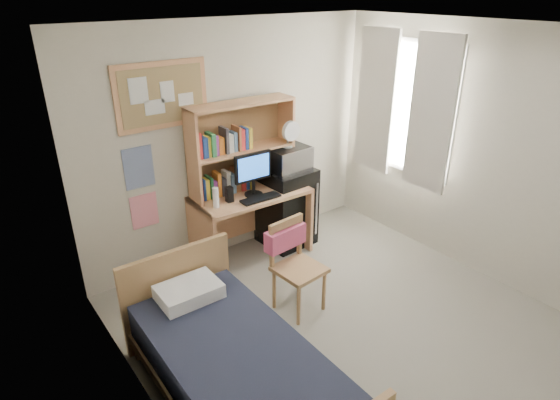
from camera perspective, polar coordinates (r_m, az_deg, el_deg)
floor at (r=4.45m, az=10.10°, el=-16.28°), size 3.60×4.20×0.02m
ceiling at (r=3.39m, az=13.54°, el=19.31°), size 3.60×4.20×0.02m
wall_back at (r=5.24m, az=-5.73°, el=7.07°), size 3.60×0.04×2.60m
wall_left at (r=2.80m, az=-14.42°, el=-10.60°), size 0.04×4.20×2.60m
wall_right at (r=5.14m, az=25.20°, el=4.44°), size 0.04×4.20×2.60m
window_unit at (r=5.64m, az=14.85°, el=10.83°), size 0.10×1.40×1.70m
curtain_left at (r=5.39m, az=17.96°, el=9.81°), size 0.04×0.55×1.70m
curtain_right at (r=5.87m, az=11.59°, el=11.67°), size 0.04×0.55×1.70m
bulletin_board at (r=4.72m, az=-14.18°, el=12.27°), size 0.94×0.03×0.64m
poster_wave at (r=4.80m, az=-16.86°, el=3.79°), size 0.30×0.01×0.42m
poster_japan at (r=4.98m, az=-16.20°, el=-1.26°), size 0.28×0.01×0.36m
desk at (r=5.32m, az=-3.48°, el=-3.10°), size 1.30×0.68×0.80m
desk_chair at (r=4.44m, az=2.38°, el=-8.36°), size 0.49×0.49×0.92m
mini_fridge at (r=5.59m, az=0.75°, el=-0.74°), size 0.58×0.58×0.95m
bed at (r=3.68m, az=-5.10°, el=-20.73°), size 1.00×1.95×0.53m
hutch at (r=5.08m, az=-4.64°, el=6.47°), size 1.21×0.34×0.98m
monitor at (r=5.00m, az=-3.30°, el=3.05°), size 0.44×0.05×0.46m
keyboard at (r=4.98m, az=-2.37°, el=0.21°), size 0.45×0.16×0.02m
speaker_left at (r=4.92m, az=-6.20°, el=0.69°), size 0.07×0.07×0.17m
speaker_right at (r=5.21m, az=-0.47°, el=2.22°), size 0.07×0.07×0.16m
water_bottle at (r=4.80m, az=-7.84°, el=0.28°), size 0.07×0.07×0.22m
hoodie at (r=4.44m, az=0.64°, el=-4.58°), size 0.44×0.16×0.21m
microwave at (r=5.34m, az=0.92°, el=5.10°), size 0.48×0.37×0.27m
desk_fan at (r=5.25m, az=0.94°, el=7.89°), size 0.23×0.23×0.28m
pillow at (r=3.99m, az=-11.04°, el=-10.90°), size 0.51×0.36×0.12m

